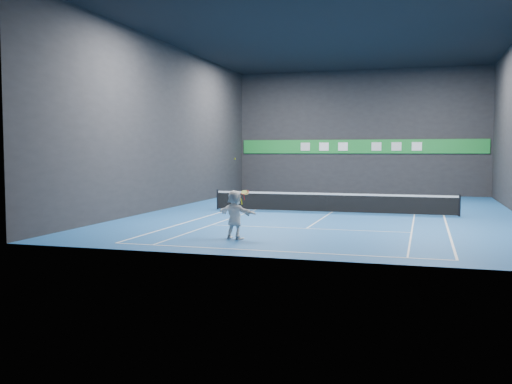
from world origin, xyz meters
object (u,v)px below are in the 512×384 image
(player, at_px, (235,215))
(tennis_ball, at_px, (235,159))
(tennis_racket, at_px, (245,194))
(tennis_net, at_px, (331,202))

(player, relative_size, tennis_ball, 27.24)
(player, height_order, tennis_racket, tennis_racket)
(player, distance_m, tennis_net, 10.01)
(player, bearing_deg, tennis_net, -80.37)
(tennis_racket, bearing_deg, tennis_ball, 158.81)
(player, xyz_separation_m, tennis_racket, (0.35, 0.05, 0.75))
(player, bearing_deg, tennis_racket, -151.58)
(tennis_ball, xyz_separation_m, tennis_net, (1.97, 9.62, -2.31))
(player, height_order, tennis_net, player)
(tennis_net, height_order, tennis_racket, tennis_racket)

